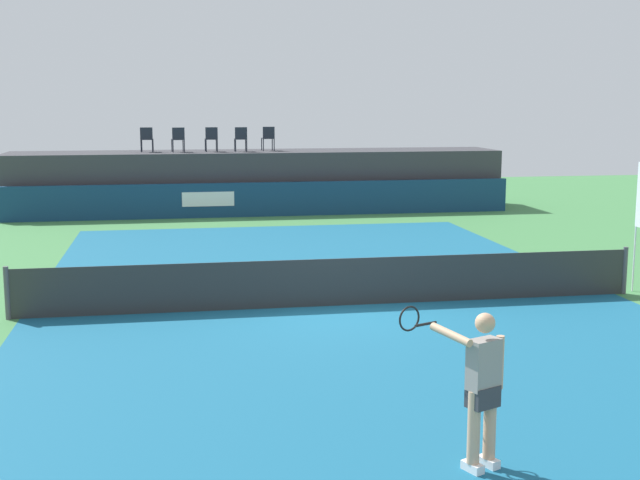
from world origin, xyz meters
The scene contains 14 objects.
ground_plane centered at (0.00, 3.00, 0.00)m, with size 48.00×48.00×0.00m, color #3D7A42.
court_inner centered at (0.00, 0.00, 0.00)m, with size 12.00×22.00×0.00m, color #16597A.
sponsor_wall centered at (-0.01, 13.50, 0.60)m, with size 18.00×0.22×1.20m.
spectator_platform centered at (0.00, 15.30, 1.10)m, with size 18.00×2.80×2.20m, color #38383D.
spectator_chair_far_left centered at (-3.99, 15.32, 2.69)m, with size 0.46×0.46×0.89m.
spectator_chair_left centered at (-2.87, 15.03, 2.69)m, with size 0.48×0.48×0.89m.
spectator_chair_center centered at (-1.68, 15.13, 2.69)m, with size 0.46×0.46×0.89m.
spectator_chair_right centered at (-0.62, 15.00, 2.69)m, with size 0.45×0.45×0.89m.
spectator_chair_far_right centered at (0.43, 15.38, 2.69)m, with size 0.46×0.46×0.89m.
tennis_net centered at (0.00, 0.00, 0.47)m, with size 12.40×0.02×0.95m, color #2D2D2D.
net_post_near centered at (-6.20, 0.00, 0.50)m, with size 0.10×0.10×1.00m, color #4C4C51.
net_post_far centered at (6.20, 0.00, 0.50)m, with size 0.10×0.10×1.00m, color #4C4C51.
tennis_player centered at (0.13, -7.70, 0.96)m, with size 1.02×1.07×1.77m.
tennis_ball centered at (-4.05, 3.65, 0.04)m, with size 0.07×0.07×0.07m, color #D8EA33.
Camera 1 is at (-3.12, -16.13, 4.01)m, focal length 47.68 mm.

